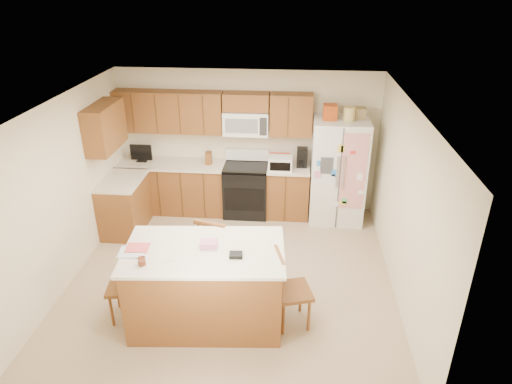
# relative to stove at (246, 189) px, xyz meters

# --- Properties ---
(ground) EXTENTS (4.50, 4.50, 0.00)m
(ground) POSITION_rel_stove_xyz_m (0.00, -1.94, -0.47)
(ground) COLOR tan
(ground) RESTS_ON ground
(room_shell) EXTENTS (4.60, 4.60, 2.52)m
(room_shell) POSITION_rel_stove_xyz_m (0.00, -1.94, 0.97)
(room_shell) COLOR beige
(room_shell) RESTS_ON ground
(cabinetry) EXTENTS (3.36, 1.56, 2.15)m
(cabinetry) POSITION_rel_stove_xyz_m (-0.98, -0.15, 0.44)
(cabinetry) COLOR brown
(cabinetry) RESTS_ON ground
(stove) EXTENTS (0.76, 0.65, 1.13)m
(stove) POSITION_rel_stove_xyz_m (0.00, 0.00, 0.00)
(stove) COLOR black
(stove) RESTS_ON ground
(refrigerator) EXTENTS (0.90, 0.79, 2.04)m
(refrigerator) POSITION_rel_stove_xyz_m (1.57, -0.06, 0.45)
(refrigerator) COLOR white
(refrigerator) RESTS_ON ground
(island) EXTENTS (1.95, 1.23, 1.12)m
(island) POSITION_rel_stove_xyz_m (-0.19, -2.83, 0.04)
(island) COLOR brown
(island) RESTS_ON ground
(windsor_chair_left) EXTENTS (0.46, 0.48, 0.99)m
(windsor_chair_left) POSITION_rel_stove_xyz_m (-1.17, -2.86, -0.01)
(windsor_chair_left) COLOR brown
(windsor_chair_left) RESTS_ON ground
(windsor_chair_back) EXTENTS (0.55, 0.53, 1.06)m
(windsor_chair_back) POSITION_rel_stove_xyz_m (-0.19, -2.09, 0.03)
(windsor_chair_back) COLOR brown
(windsor_chair_back) RESTS_ON ground
(windsor_chair_right) EXTENTS (0.53, 0.54, 1.03)m
(windsor_chair_right) POSITION_rel_stove_xyz_m (0.84, -2.82, 0.01)
(windsor_chair_right) COLOR brown
(windsor_chair_right) RESTS_ON ground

